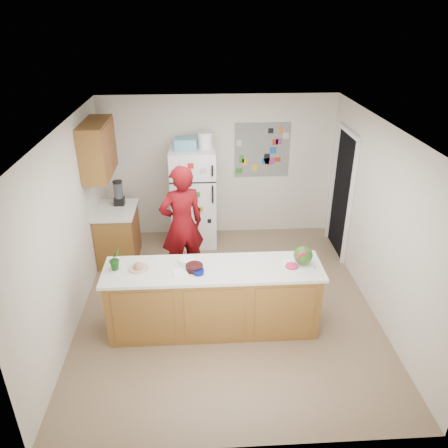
{
  "coord_description": "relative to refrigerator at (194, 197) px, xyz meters",
  "views": [
    {
      "loc": [
        -0.33,
        -5.01,
        3.78
      ],
      "look_at": [
        -0.03,
        0.2,
        1.16
      ],
      "focal_mm": 35.0,
      "sensor_mm": 36.0,
      "label": 1
    }
  ],
  "objects": [
    {
      "name": "peninsula_top",
      "position": [
        0.25,
        -2.38,
        0.05
      ],
      "size": [
        2.68,
        0.7,
        0.04
      ],
      "primitive_type": "cube",
      "color": "silver",
      "rests_on": "peninsula_base"
    },
    {
      "name": "white_bowl",
      "position": [
        -0.07,
        -2.25,
        0.1
      ],
      "size": [
        0.21,
        0.21,
        0.06
      ],
      "primitive_type": "cylinder",
      "rotation": [
        0.0,
        0.0,
        -0.14
      ],
      "color": "white",
      "rests_on": "peninsula_top"
    },
    {
      "name": "doorway",
      "position": [
        2.44,
        -0.43,
        0.17
      ],
      "size": [
        0.03,
        0.85,
        2.04
      ],
      "primitive_type": "cube",
      "color": "black",
      "rests_on": "ground"
    },
    {
      "name": "wall_left",
      "position": [
        -1.56,
        -1.88,
        0.4
      ],
      "size": [
        0.02,
        4.5,
        2.5
      ],
      "primitive_type": "cube",
      "color": "beige",
      "rests_on": "ground"
    },
    {
      "name": "cobalt_bowl",
      "position": [
        0.07,
        -2.49,
        0.1
      ],
      "size": [
        0.16,
        0.16,
        0.05
      ],
      "primitive_type": "cylinder",
      "rotation": [
        0.0,
        0.0,
        0.23
      ],
      "color": "#030F5C",
      "rests_on": "peninsula_top"
    },
    {
      "name": "cutting_board",
      "position": [
        1.29,
        -2.38,
        0.08
      ],
      "size": [
        0.37,
        0.29,
        0.01
      ],
      "primitive_type": "cube",
      "rotation": [
        0.0,
        0.0,
        0.06
      ],
      "color": "silver",
      "rests_on": "peninsula_top"
    },
    {
      "name": "ceiling",
      "position": [
        0.45,
        -1.88,
        1.66
      ],
      "size": [
        4.0,
        4.5,
        0.02
      ],
      "primitive_type": "cube",
      "color": "white",
      "rests_on": "wall_back"
    },
    {
      "name": "upper_cabinets",
      "position": [
        -1.37,
        -0.58,
        1.05
      ],
      "size": [
        0.35,
        1.0,
        0.8
      ],
      "primitive_type": "cube",
      "color": "brown",
      "rests_on": "wall_left"
    },
    {
      "name": "side_counter_base",
      "position": [
        -1.24,
        -0.53,
        -0.42
      ],
      "size": [
        0.6,
        0.8,
        0.86
      ],
      "primitive_type": "cube",
      "color": "brown",
      "rests_on": "floor"
    },
    {
      "name": "photo_collage",
      "position": [
        1.2,
        0.36,
        0.7
      ],
      "size": [
        0.95,
        0.01,
        0.95
      ],
      "primitive_type": "cube",
      "color": "slate",
      "rests_on": "wall_back"
    },
    {
      "name": "wall_back",
      "position": [
        0.45,
        0.38,
        0.4
      ],
      "size": [
        4.0,
        0.02,
        2.5
      ],
      "primitive_type": "cube",
      "color": "beige",
      "rests_on": "ground"
    },
    {
      "name": "peninsula_base",
      "position": [
        0.25,
        -2.38,
        -0.41
      ],
      "size": [
        2.6,
        0.62,
        0.88
      ],
      "primitive_type": "cube",
      "color": "brown",
      "rests_on": "floor"
    },
    {
      "name": "plate",
      "position": [
        -0.65,
        -2.35,
        0.08
      ],
      "size": [
        0.24,
        0.24,
        0.02
      ],
      "primitive_type": "cylinder",
      "rotation": [
        0.0,
        0.0,
        0.0
      ],
      "color": "tan",
      "rests_on": "peninsula_top"
    },
    {
      "name": "side_counter_top",
      "position": [
        -1.24,
        -0.53,
        0.03
      ],
      "size": [
        0.64,
        0.84,
        0.04
      ],
      "primitive_type": "cube",
      "color": "silver",
      "rests_on": "side_counter_base"
    },
    {
      "name": "fridge_top_bin",
      "position": [
        -0.1,
        0.0,
        0.94
      ],
      "size": [
        0.35,
        0.28,
        0.18
      ],
      "primitive_type": "cube",
      "color": "#5999B2",
      "rests_on": "refrigerator"
    },
    {
      "name": "blender_appliance",
      "position": [
        -1.19,
        -0.35,
        0.24
      ],
      "size": [
        0.14,
        0.14,
        0.38
      ],
      "primitive_type": "cylinder",
      "color": "black",
      "rests_on": "side_counter_top"
    },
    {
      "name": "wall_right",
      "position": [
        2.46,
        -1.88,
        0.4
      ],
      "size": [
        0.02,
        4.5,
        2.5
      ],
      "primitive_type": "cube",
      "color": "beige",
      "rests_on": "ground"
    },
    {
      "name": "refrigerator",
      "position": [
        0.0,
        0.0,
        0.0
      ],
      "size": [
        0.75,
        0.7,
        1.7
      ],
      "primitive_type": "cube",
      "color": "silver",
      "rests_on": "floor"
    },
    {
      "name": "potted_plant",
      "position": [
        -0.93,
        -2.33,
        0.21
      ],
      "size": [
        0.2,
        0.2,
        0.28
      ],
      "primitive_type": "imported",
      "rotation": [
        0.0,
        0.0,
        0.81
      ],
      "color": "#103E10",
      "rests_on": "peninsula_top"
    },
    {
      "name": "watermelon",
      "position": [
        1.35,
        -2.36,
        0.2
      ],
      "size": [
        0.23,
        0.23,
        0.23
      ],
      "primitive_type": "sphere",
      "color": "#305A1A",
      "rests_on": "cutting_board"
    },
    {
      "name": "watermelon_slice",
      "position": [
        1.2,
        -2.43,
        0.09
      ],
      "size": [
        0.15,
        0.15,
        0.02
      ],
      "primitive_type": "cylinder",
      "color": "red",
      "rests_on": "cutting_board"
    },
    {
      "name": "floor",
      "position": [
        0.45,
        -1.88,
        -0.86
      ],
      "size": [
        4.0,
        4.5,
        0.02
      ],
      "primitive_type": "cube",
      "color": "brown",
      "rests_on": "ground"
    },
    {
      "name": "keys",
      "position": [
        1.45,
        -2.46,
        0.08
      ],
      "size": [
        0.09,
        0.06,
        0.01
      ],
      "primitive_type": "cube",
      "rotation": [
        0.0,
        0.0,
        0.36
      ],
      "color": "gray",
      "rests_on": "peninsula_top"
    },
    {
      "name": "cherry_bowl",
      "position": [
        0.02,
        -2.41,
        0.11
      ],
      "size": [
        0.23,
        0.23,
        0.07
      ],
      "primitive_type": "cylinder",
      "rotation": [
        0.0,
        0.0,
        -0.08
      ],
      "color": "black",
      "rests_on": "peninsula_top"
    },
    {
      "name": "person",
      "position": [
        -0.16,
        -1.16,
        0.06
      ],
      "size": [
        0.77,
        0.64,
        1.82
      ],
      "primitive_type": "imported",
      "rotation": [
        0.0,
        0.0,
        3.49
      ],
      "color": "#61070C",
      "rests_on": "floor"
    },
    {
      "name": "paper_towel",
      "position": [
        -0.15,
        -2.47,
        0.08
      ],
      "size": [
        0.19,
        0.18,
        0.02
      ],
      "primitive_type": "cube",
      "rotation": [
        0.0,
        0.0,
        0.19
      ],
      "color": "silver",
      "rests_on": "peninsula_top"
    }
  ]
}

